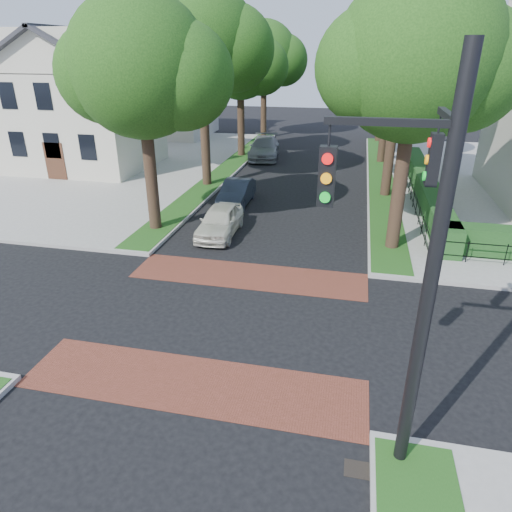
# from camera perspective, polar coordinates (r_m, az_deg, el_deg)

# --- Properties ---
(ground) EXTENTS (120.00, 120.00, 0.00)m
(ground) POSITION_cam_1_polar(r_m,az_deg,el_deg) (14.93, -3.75, -7.92)
(ground) COLOR black
(ground) RESTS_ON ground
(sidewalk_nw) EXTENTS (30.00, 30.00, 0.15)m
(sidewalk_nw) POSITION_cam_1_polar(r_m,az_deg,el_deg) (39.56, -24.22, 10.77)
(sidewalk_nw) COLOR gray
(sidewalk_nw) RESTS_ON ground
(crosswalk_far) EXTENTS (9.00, 2.20, 0.01)m
(crosswalk_far) POSITION_cam_1_polar(r_m,az_deg,el_deg) (17.62, -0.91, -2.48)
(crosswalk_far) COLOR brown
(crosswalk_far) RESTS_ON ground
(crosswalk_near) EXTENTS (9.00, 2.20, 0.01)m
(crosswalk_near) POSITION_cam_1_polar(r_m,az_deg,el_deg) (12.48, -7.90, -15.53)
(crosswalk_near) COLOR brown
(crosswalk_near) RESTS_ON ground
(storm_drain) EXTENTS (0.65, 0.45, 0.01)m
(storm_drain) POSITION_cam_1_polar(r_m,az_deg,el_deg) (10.68, 12.86, -24.61)
(storm_drain) COLOR black
(storm_drain) RESTS_ON ground
(grass_strip_ne) EXTENTS (1.60, 29.80, 0.02)m
(grass_strip_ne) POSITION_cam_1_polar(r_m,az_deg,el_deg) (32.20, 15.34, 9.49)
(grass_strip_ne) COLOR #194513
(grass_strip_ne) RESTS_ON sidewalk_ne
(grass_strip_nw) EXTENTS (1.60, 29.80, 0.02)m
(grass_strip_nw) POSITION_cam_1_polar(r_m,az_deg,el_deg) (33.40, -3.75, 10.81)
(grass_strip_nw) COLOR #194513
(grass_strip_nw) RESTS_ON sidewalk_nw
(tree_right_near) EXTENTS (7.75, 6.67, 10.66)m
(tree_right_near) POSITION_cam_1_polar(r_m,az_deg,el_deg) (19.43, 19.67, 22.10)
(tree_right_near) COLOR black
(tree_right_near) RESTS_ON sidewalk_ne
(tree_right_mid) EXTENTS (8.25, 7.09, 11.22)m
(tree_right_mid) POSITION_cam_1_polar(r_m,az_deg,el_deg) (27.41, 18.02, 23.36)
(tree_right_mid) COLOR black
(tree_right_mid) RESTS_ON sidewalk_ne
(tree_right_far) EXTENTS (7.25, 6.23, 9.74)m
(tree_right_far) POSITION_cam_1_polar(r_m,az_deg,el_deg) (36.38, 16.68, 21.78)
(tree_right_far) COLOR black
(tree_right_far) RESTS_ON sidewalk_ne
(tree_right_back) EXTENTS (7.50, 6.45, 10.20)m
(tree_right_back) POSITION_cam_1_polar(r_m,az_deg,el_deg) (45.37, 16.12, 22.63)
(tree_right_back) COLOR black
(tree_right_back) RESTS_ON sidewalk_ne
(tree_left_near) EXTENTS (7.50, 6.45, 10.20)m
(tree_left_near) POSITION_cam_1_polar(r_m,az_deg,el_deg) (21.35, -13.69, 21.88)
(tree_left_near) COLOR black
(tree_left_near) RESTS_ON sidewalk_nw
(tree_left_mid) EXTENTS (8.00, 6.88, 11.48)m
(tree_left_mid) POSITION_cam_1_polar(r_m,az_deg,el_deg) (28.79, -6.52, 24.99)
(tree_left_mid) COLOR black
(tree_left_mid) RESTS_ON sidewalk_nw
(tree_left_far) EXTENTS (7.00, 6.02, 9.86)m
(tree_left_far) POSITION_cam_1_polar(r_m,az_deg,el_deg) (37.43, -1.75, 23.07)
(tree_left_far) COLOR black
(tree_left_far) RESTS_ON sidewalk_nw
(tree_left_back) EXTENTS (7.75, 6.66, 10.44)m
(tree_left_back) POSITION_cam_1_polar(r_m,az_deg,el_deg) (46.23, 1.21, 23.68)
(tree_left_back) COLOR black
(tree_left_back) RESTS_ON sidewalk_nw
(hedge_main_road) EXTENTS (1.00, 18.00, 1.20)m
(hedge_main_road) POSITION_cam_1_polar(r_m,az_deg,el_deg) (28.33, 20.39, 8.10)
(hedge_main_road) COLOR #143C18
(hedge_main_road) RESTS_ON sidewalk_ne
(fence_main_road) EXTENTS (0.06, 18.00, 0.90)m
(fence_main_road) POSITION_cam_1_polar(r_m,az_deg,el_deg) (28.26, 18.73, 7.98)
(fence_main_road) COLOR black
(fence_main_road) RESTS_ON sidewalk_ne
(house_left_near) EXTENTS (10.00, 9.00, 10.14)m
(house_left_near) POSITION_cam_1_polar(r_m,az_deg,el_deg) (35.78, -21.10, 18.17)
(house_left_near) COLOR beige
(house_left_near) RESTS_ON sidewalk_nw
(house_left_far) EXTENTS (10.00, 9.00, 10.14)m
(house_left_far) POSITION_cam_1_polar(r_m,az_deg,el_deg) (48.15, -11.81, 20.42)
(house_left_far) COLOR beige
(house_left_far) RESTS_ON sidewalk_nw
(traffic_signal) EXTENTS (2.17, 2.00, 8.00)m
(traffic_signal) POSITION_cam_1_polar(r_m,az_deg,el_deg) (8.43, 19.82, 0.14)
(traffic_signal) COLOR black
(traffic_signal) RESTS_ON sidewalk_se
(parked_car_front) EXTENTS (1.71, 4.08, 1.38)m
(parked_car_front) POSITION_cam_1_polar(r_m,az_deg,el_deg) (21.38, -4.54, 4.41)
(parked_car_front) COLOR silver
(parked_car_front) RESTS_ON ground
(parked_car_middle) EXTENTS (1.51, 4.12, 1.35)m
(parked_car_middle) POSITION_cam_1_polar(r_m,az_deg,el_deg) (25.75, -2.45, 7.91)
(parked_car_middle) COLOR #232A34
(parked_car_middle) RESTS_ON ground
(parked_car_rear) EXTENTS (2.94, 5.82, 1.62)m
(parked_car_rear) POSITION_cam_1_polar(r_m,az_deg,el_deg) (37.50, 1.04, 13.37)
(parked_car_rear) COLOR gray
(parked_car_rear) RESTS_ON ground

